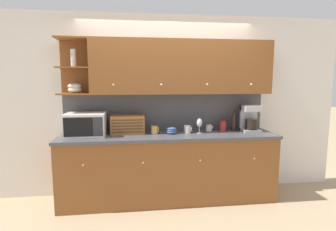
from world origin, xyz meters
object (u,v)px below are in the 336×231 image
(bowl_stack_on_counter, at_px, (171,130))
(mug_patterned_third, at_px, (209,128))
(microwave, at_px, (86,125))
(mug, at_px, (155,130))
(storage_canister, at_px, (223,126))
(mug_blue_second, at_px, (188,129))
(wine_bottle, at_px, (234,121))
(bread_box, at_px, (128,124))
(coffee_maker, at_px, (250,118))
(wine_glass, at_px, (199,123))

(bowl_stack_on_counter, xyz_separation_m, mug_patterned_third, (0.57, 0.13, -0.00))
(microwave, distance_m, mug, 0.92)
(mug, bearing_deg, storage_canister, 5.25)
(mug, xyz_separation_m, mug_patterned_third, (0.80, 0.11, -0.01))
(bowl_stack_on_counter, bearing_deg, storage_canister, 8.05)
(microwave, height_order, mug, microwave)
(mug, distance_m, mug_blue_second, 0.46)
(mug_blue_second, xyz_separation_m, mug_patterned_third, (0.34, 0.12, -0.01))
(bowl_stack_on_counter, distance_m, wine_bottle, 0.94)
(bread_box, distance_m, mug_blue_second, 0.83)
(mug_patterned_third, bearing_deg, microwave, -175.67)
(mug, relative_size, mug_patterned_third, 1.06)
(bowl_stack_on_counter, height_order, storage_canister, storage_canister)
(microwave, distance_m, storage_canister, 1.92)
(bowl_stack_on_counter, bearing_deg, wine_bottle, 6.10)
(wine_bottle, height_order, coffee_maker, coffee_maker)
(microwave, relative_size, bowl_stack_on_counter, 3.35)
(storage_canister, xyz_separation_m, coffee_maker, (0.39, -0.07, 0.12))
(mug_blue_second, height_order, mug_patterned_third, mug_blue_second)
(mug_patterned_third, xyz_separation_m, wine_bottle, (0.36, -0.03, 0.10))
(mug_blue_second, distance_m, mug_patterned_third, 0.36)
(microwave, height_order, bread_box, microwave)
(mug_patterned_third, bearing_deg, mug_blue_second, -160.69)
(mug_patterned_third, bearing_deg, bowl_stack_on_counter, -167.31)
(mug_blue_second, distance_m, wine_bottle, 0.72)
(wine_glass, bearing_deg, bread_box, 173.68)
(bread_box, relative_size, wine_bottle, 1.46)
(bowl_stack_on_counter, distance_m, wine_glass, 0.40)
(microwave, distance_m, bowl_stack_on_counter, 1.15)
(storage_canister, distance_m, coffee_maker, 0.41)
(microwave, relative_size, mug, 4.78)
(microwave, xyz_separation_m, wine_bottle, (2.08, 0.10, -0.01))
(bread_box, xyz_separation_m, coffee_maker, (1.76, -0.04, 0.07))
(microwave, bearing_deg, bowl_stack_on_counter, 0.07)
(bread_box, distance_m, bowl_stack_on_counter, 0.61)
(coffee_maker, bearing_deg, bowl_stack_on_counter, -177.84)
(mug_blue_second, relative_size, wine_glass, 0.52)
(mug_patterned_third, distance_m, wine_bottle, 0.38)
(mug_blue_second, bearing_deg, wine_glass, -12.00)
(mug_blue_second, bearing_deg, wine_bottle, 7.36)
(bread_box, relative_size, storage_canister, 3.05)
(wine_glass, bearing_deg, mug_patterned_third, 39.98)
(mug_blue_second, bearing_deg, microwave, -179.57)
(microwave, xyz_separation_m, storage_canister, (1.92, 0.11, -0.08))
(bread_box, bearing_deg, coffee_maker, -1.33)
(mug_patterned_third, bearing_deg, storage_canister, -5.50)
(wine_glass, bearing_deg, mug, 176.12)
(bowl_stack_on_counter, height_order, wine_glass, wine_glass)
(microwave, bearing_deg, mug, 1.16)
(wine_glass, height_order, mug_patterned_third, wine_glass)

